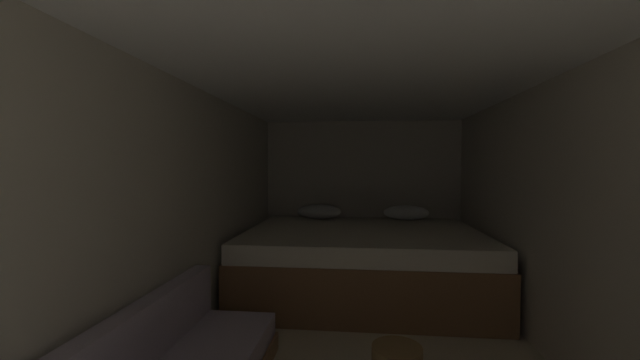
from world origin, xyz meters
TOP-DOWN VIEW (x-y plane):
  - wall_back at (0.00, 4.77)m, footprint 2.79×0.05m
  - wall_left at (-1.37, 2.02)m, footprint 0.05×5.44m
  - wall_right at (1.37, 2.02)m, footprint 0.05×5.44m
  - ceiling_slab at (0.00, 2.02)m, footprint 2.79×5.44m
  - bed at (0.00, 3.70)m, footprint 2.57×2.02m

SIDE VIEW (x-z plane):
  - bed at x=0.00m, z-range -0.09..0.83m
  - wall_back at x=0.00m, z-range 0.00..2.07m
  - wall_left at x=-1.37m, z-range 0.00..2.07m
  - wall_right at x=1.37m, z-range 0.00..2.07m
  - ceiling_slab at x=0.00m, z-range 2.07..2.12m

